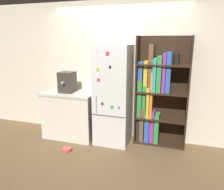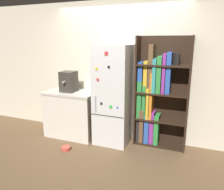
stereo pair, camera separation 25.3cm
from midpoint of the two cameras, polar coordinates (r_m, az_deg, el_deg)
ground_plane at (r=4.18m, az=1.41°, el=-12.65°), size 16.00×16.00×0.00m
wall_back at (r=4.22m, az=3.74°, el=6.18°), size 8.00×0.05×2.60m
refrigerator at (r=3.99m, az=2.21°, el=-0.07°), size 0.62×0.63×1.81m
bookshelf at (r=3.98m, az=13.23°, el=-0.30°), size 0.92×0.32×1.96m
kitchen_counter at (r=4.45m, az=-8.56°, el=-4.72°), size 1.02×0.66×0.91m
espresso_machine at (r=4.28m, az=-9.61°, el=3.47°), size 0.28×0.33×0.39m
pet_bowl at (r=4.01m, az=-10.14°, el=-13.52°), size 0.16×0.16×0.06m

